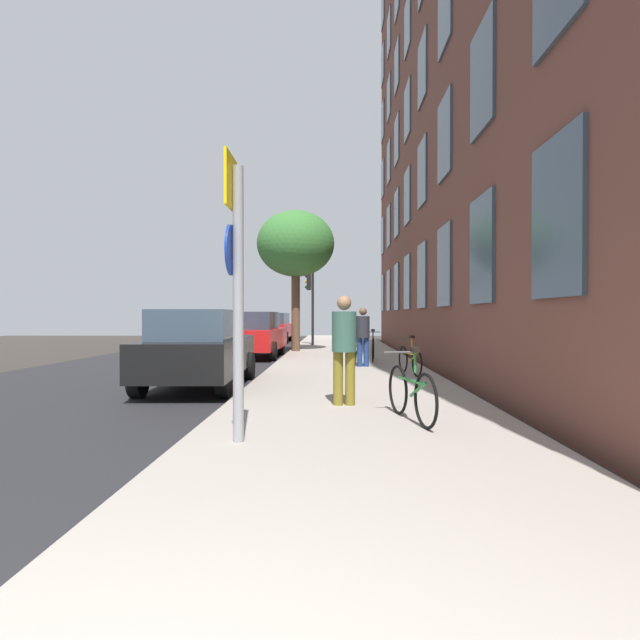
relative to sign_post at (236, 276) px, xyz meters
name	(u,v)px	position (x,y,z in m)	size (l,w,h in m)	color
ground_plane	(235,363)	(-2.04, 10.51, -1.96)	(41.80, 41.80, 0.00)	#332D28
road_asphalt	(170,363)	(-4.14, 10.51, -1.95)	(7.00, 38.00, 0.01)	#232326
sidewalk	(345,361)	(1.46, 10.51, -1.90)	(4.20, 38.00, 0.12)	#9E9389
building_facade	(432,39)	(4.05, 10.01, 7.92)	(0.56, 27.00, 19.73)	brown
sign_post	(236,276)	(0.00, 0.00, 0.00)	(0.16, 0.60, 3.17)	gray
traffic_light	(310,295)	(0.01, 18.22, 0.51)	(0.43, 0.24, 3.42)	black
tree_near	(296,245)	(-0.39, 14.29, 2.30)	(3.02, 3.02, 5.46)	brown
bicycle_0	(411,392)	(2.10, 1.14, -1.45)	(0.53, 1.63, 0.99)	black
bicycle_1	(410,359)	(2.88, 6.43, -1.48)	(0.46, 1.62, 0.93)	black
bicycle_2	(357,352)	(1.73, 8.48, -1.45)	(0.50, 1.73, 0.99)	black
bicycle_3	(373,348)	(2.30, 10.11, -1.46)	(0.42, 1.76, 0.97)	black
pedestrian_0	(344,343)	(1.25, 2.33, -0.87)	(0.47, 0.47, 1.71)	olive
pedestrian_1	(363,333)	(1.88, 8.29, -0.92)	(0.47, 0.47, 1.61)	navy
car_0	(199,348)	(-1.70, 4.89, -1.12)	(1.89, 4.28, 1.62)	black
car_1	(254,334)	(-1.74, 12.36, -1.12)	(1.96, 4.22, 1.62)	red
car_2	(274,327)	(-2.18, 22.39, -1.12)	(1.86, 4.24, 1.62)	red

